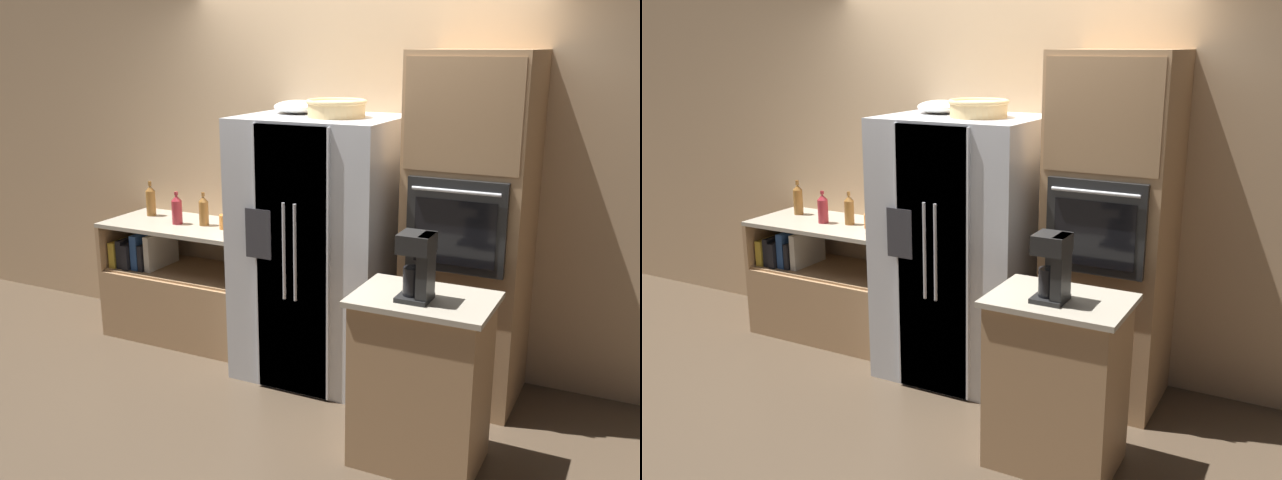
% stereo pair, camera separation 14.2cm
% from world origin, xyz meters
% --- Properties ---
extents(ground_plane, '(20.00, 20.00, 0.00)m').
position_xyz_m(ground_plane, '(0.00, 0.00, 0.00)').
color(ground_plane, '#4C3D2D').
extents(wall_back, '(12.00, 0.06, 2.80)m').
position_xyz_m(wall_back, '(0.00, 0.46, 1.40)').
color(wall_back, tan).
rests_on(wall_back, ground_plane).
extents(counter_left, '(1.20, 0.61, 0.89)m').
position_xyz_m(counter_left, '(-1.27, 0.13, 0.33)').
color(counter_left, '#A87F56').
rests_on(counter_left, ground_plane).
extents(refrigerator, '(1.00, 0.85, 1.73)m').
position_xyz_m(refrigerator, '(-0.08, 0.02, 0.87)').
color(refrigerator, silver).
rests_on(refrigerator, ground_plane).
extents(wall_oven, '(0.69, 0.69, 2.14)m').
position_xyz_m(wall_oven, '(0.88, 0.11, 1.07)').
color(wall_oven, '#A87F56').
rests_on(wall_oven, ground_plane).
extents(island_counter, '(0.71, 0.51, 0.93)m').
position_xyz_m(island_counter, '(0.88, -0.74, 0.47)').
color(island_counter, '#A87F56').
rests_on(island_counter, ground_plane).
extents(wicker_basket, '(0.38, 0.38, 0.11)m').
position_xyz_m(wicker_basket, '(0.04, 0.00, 1.79)').
color(wicker_basket, tan).
rests_on(wicker_basket, refrigerator).
extents(fruit_bowl, '(0.31, 0.31, 0.08)m').
position_xyz_m(fruit_bowl, '(-0.30, 0.13, 1.77)').
color(fruit_bowl, white).
rests_on(fruit_bowl, refrigerator).
extents(bottle_tall, '(0.07, 0.07, 0.27)m').
position_xyz_m(bottle_tall, '(-1.64, 0.22, 1.00)').
color(bottle_tall, brown).
rests_on(bottle_tall, counter_left).
extents(bottle_short, '(0.07, 0.07, 0.25)m').
position_xyz_m(bottle_short, '(-1.09, 0.14, 1.00)').
color(bottle_short, brown).
rests_on(bottle_short, counter_left).
extents(bottle_wide, '(0.08, 0.08, 0.24)m').
position_xyz_m(bottle_wide, '(-1.29, 0.09, 1.00)').
color(bottle_wide, maroon).
rests_on(bottle_wide, counter_left).
extents(mug, '(0.13, 0.09, 0.10)m').
position_xyz_m(mug, '(-0.89, 0.12, 0.94)').
color(mug, orange).
rests_on(mug, counter_left).
extents(coffee_maker, '(0.16, 0.17, 0.34)m').
position_xyz_m(coffee_maker, '(0.87, -0.81, 1.12)').
color(coffee_maker, black).
rests_on(coffee_maker, island_counter).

